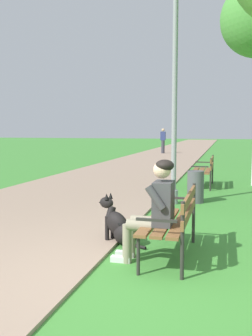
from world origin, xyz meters
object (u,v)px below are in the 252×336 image
Objects in this scene: park_bench_near at (174,217)px; lamp_post_near at (175,91)px; park_bench_mid at (205,169)px; litter_bin at (196,187)px; person_seated_on_near_bench at (154,207)px; dog_black at (119,226)px; pedestrian_distant at (163,141)px.

park_bench_near is 0.32× the size of lamp_post_near.
park_bench_near is at bearing -82.02° from lamp_post_near.
litter_bin is (-0.07, -2.38, -0.16)m from park_bench_mid.
person_seated_on_near_bench reaches higher than dog_black.
dog_black is 19.72m from pedestrian_distant.
lamp_post_near is 16.80m from pedestrian_distant.
park_bench_mid is 14.25m from pedestrian_distant.
park_bench_near is at bearing -23.77° from dog_black.
litter_bin is 0.42× the size of pedestrian_distant.
dog_black is (-0.85, -5.72, -0.25)m from park_bench_mid.
litter_bin is 16.56m from pedestrian_distant.
dog_black is (-0.60, 0.60, -0.42)m from person_seated_on_near_bench.
dog_black is at bearing -96.13° from lamp_post_near.
lamp_post_near is at bearing -101.06° from park_bench_mid.
litter_bin is at bearing -78.14° from pedestrian_distant.
park_bench_mid is 1.89× the size of dog_black.
park_bench_near is 0.36m from person_seated_on_near_bench.
pedestrian_distant is at bearing 104.10° from park_bench_mid.
person_seated_on_near_bench is 1.79× the size of litter_bin.
person_seated_on_near_bench is at bearing -80.89° from pedestrian_distant.
dog_black is at bearing -103.16° from litter_bin.
lamp_post_near is at bearing 83.87° from dog_black.
park_bench_near is at bearing -80.20° from pedestrian_distant.
dog_black is at bearing 135.28° from person_seated_on_near_bench.
person_seated_on_near_bench is at bearing -130.66° from park_bench_near.
park_bench_mid is at bearing 87.81° from person_seated_on_near_bench.
litter_bin is (0.78, 3.34, 0.09)m from dog_black.
litter_bin is (-0.03, 3.69, -0.16)m from park_bench_near.
pedestrian_distant reaches higher than dog_black.
park_bench_mid is 3.28m from lamp_post_near.
park_bench_near is at bearing -89.49° from litter_bin.
person_seated_on_near_bench is at bearing -92.54° from litter_bin.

